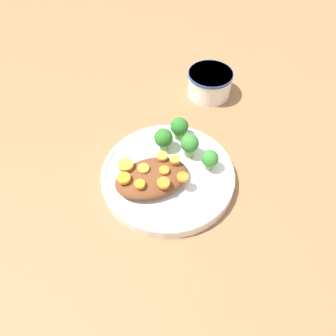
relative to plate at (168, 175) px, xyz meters
name	(u,v)px	position (x,y,z in m)	size (l,w,h in m)	color
ground_plane	(168,179)	(0.00, 0.00, -0.01)	(4.00, 4.00, 0.00)	#8C603D
plate	(168,175)	(0.00, 0.00, 0.00)	(0.25, 0.25, 0.02)	silver
dip_bowl	(210,82)	(-0.17, -0.21, 0.02)	(0.10, 0.10, 0.06)	white
stew_mound	(152,178)	(0.03, 0.01, 0.02)	(0.13, 0.09, 0.03)	brown
broccoli_floret_0	(190,145)	(-0.05, -0.03, 0.04)	(0.04, 0.04, 0.05)	#759E51
broccoli_floret_1	(179,128)	(-0.05, -0.08, 0.03)	(0.04, 0.04, 0.05)	#759E51
broccoli_floret_2	(210,159)	(-0.08, 0.01, 0.03)	(0.03, 0.03, 0.04)	#759E51
broccoli_floret_3	(163,139)	(-0.01, -0.06, 0.03)	(0.04, 0.04, 0.05)	#7FA85B
carrot_slice_0	(164,170)	(0.01, 0.02, 0.04)	(0.02, 0.02, 0.00)	orange
carrot_slice_1	(140,184)	(0.06, 0.03, 0.04)	(0.02, 0.02, 0.01)	orange
carrot_slice_2	(126,165)	(0.07, -0.02, 0.04)	(0.03, 0.03, 0.01)	orange
carrot_slice_3	(163,183)	(0.02, 0.04, 0.04)	(0.02, 0.02, 0.01)	orange
carrot_slice_4	(183,177)	(-0.01, 0.04, 0.04)	(0.02, 0.02, 0.01)	orange
carrot_slice_5	(124,178)	(0.08, 0.01, 0.04)	(0.02, 0.02, 0.01)	orange
carrot_slice_6	(144,170)	(0.05, 0.00, 0.04)	(0.02, 0.02, 0.01)	orange
carrot_slice_7	(162,156)	(0.01, -0.02, 0.04)	(0.02, 0.02, 0.01)	orange
carrot_slice_8	(174,158)	(-0.01, 0.00, 0.04)	(0.02, 0.02, 0.01)	orange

